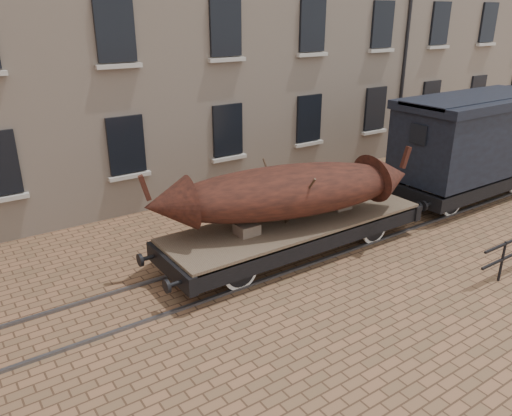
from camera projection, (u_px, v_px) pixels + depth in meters
ground at (296, 253)px, 12.99m from camera, size 90.00×90.00×0.00m
rail_track at (296, 252)px, 12.98m from camera, size 30.00×1.52×0.06m
flatcar_wagon at (296, 227)px, 12.70m from camera, size 7.90×2.14×1.19m
iron_boat at (287, 191)px, 12.15m from camera, size 7.00×3.31×1.67m
goods_van at (475, 135)px, 16.04m from camera, size 6.61×2.41×3.42m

